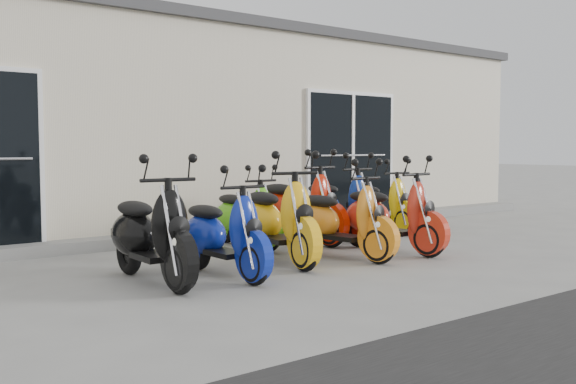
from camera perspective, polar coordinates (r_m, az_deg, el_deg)
name	(u,v)px	position (r m, az deg, el deg)	size (l,w,h in m)	color
ground	(317,254)	(8.07, 2.60, -5.56)	(80.00, 80.00, 0.00)	gray
building	(139,133)	(12.40, -13.07, 5.10)	(14.00, 6.00, 3.20)	beige
roof_cap	(138,43)	(12.55, -13.19, 12.79)	(14.20, 6.20, 0.16)	#3F3F42
front_step	(231,232)	(9.68, -5.12, -3.52)	(14.00, 0.40, 0.15)	gray
door_right	(351,152)	(11.31, 5.66, 3.58)	(2.02, 0.08, 2.22)	black
scooter_front_black	(151,219)	(6.41, -12.12, -2.33)	(0.63, 1.74, 1.29)	black
scooter_front_blue	(223,221)	(6.63, -5.82, -2.54)	(0.58, 1.59, 1.17)	#0E2293
scooter_front_orange_a	(278,207)	(7.38, -0.93, -1.33)	(0.64, 1.77, 1.31)	yellow
scooter_front_orange_b	(341,208)	(7.71, 4.69, -1.46)	(0.60, 1.65, 1.22)	orange
scooter_front_red	(391,204)	(8.25, 9.14, -1.03)	(0.61, 1.69, 1.25)	red
scooter_back_green	(246,205)	(8.60, -3.79, -1.20)	(0.55, 1.52, 1.12)	#51B617
scooter_back_red	(299,196)	(8.95, 0.94, -0.35)	(0.65, 1.79, 1.32)	red
scooter_back_blue	(339,195)	(9.49, 4.57, -0.27)	(0.63, 1.72, 1.27)	navy
scooter_back_yellow	(381,195)	(10.19, 8.25, -0.28)	(0.58, 1.59, 1.17)	yellow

